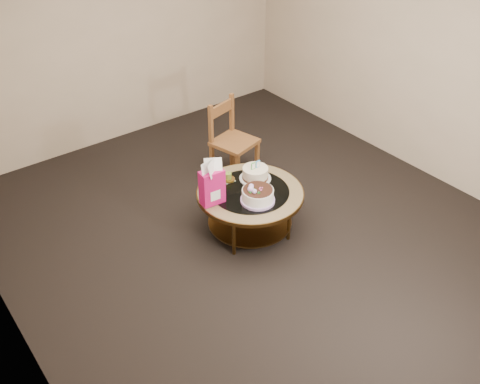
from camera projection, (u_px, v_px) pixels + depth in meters
ground at (250, 229)px, 5.30m from camera, size 5.00×5.00×0.00m
room_walls at (252, 83)px, 4.42m from camera, size 4.52×5.02×2.61m
coffee_table at (250, 198)px, 5.08m from camera, size 1.02×1.02×0.46m
decorated_cake at (258, 196)px, 4.87m from camera, size 0.32×0.32×0.18m
cream_cake at (255, 174)px, 5.17m from camera, size 0.31×0.31×0.20m
gift_bag at (212, 183)px, 4.77m from camera, size 0.23×0.17×0.43m
pillar_candle at (228, 178)px, 5.16m from camera, size 0.13×0.13×0.10m
dining_chair at (232, 140)px, 5.83m from camera, size 0.51×0.51×0.90m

